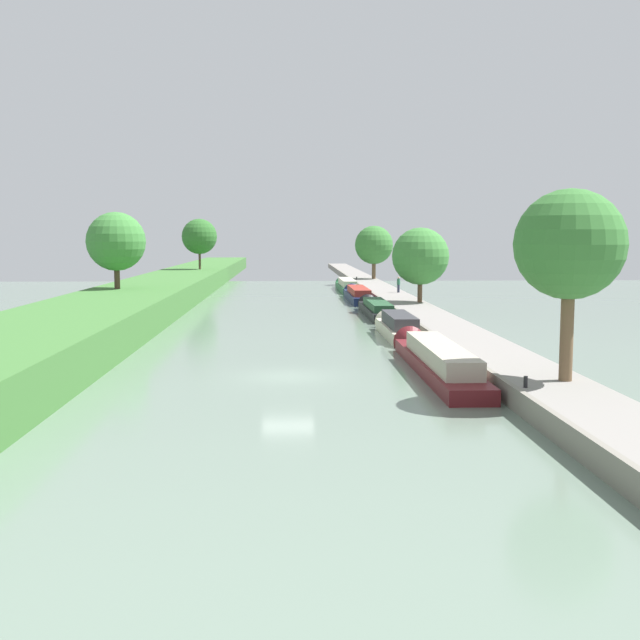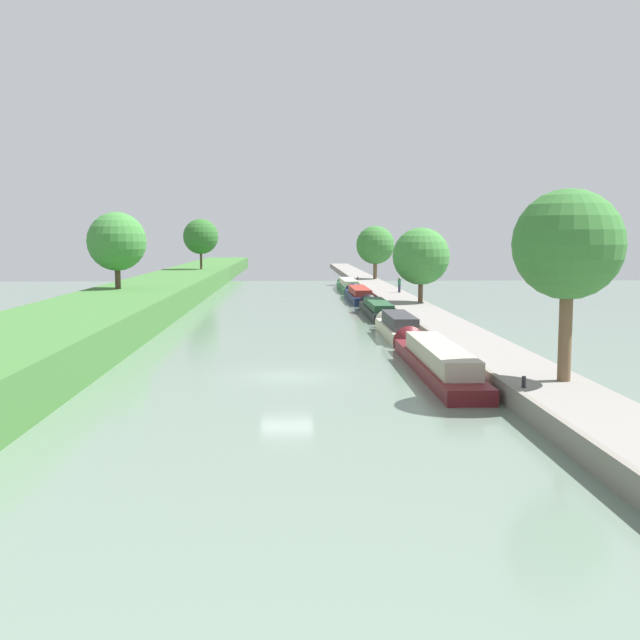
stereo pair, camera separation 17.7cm
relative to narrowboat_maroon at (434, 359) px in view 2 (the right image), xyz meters
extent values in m
plane|color=slate|center=(-7.37, -1.21, -0.62)|extent=(160.00, 160.00, 0.00)
cube|color=#3D7033|center=(-20.53, -1.21, 0.48)|extent=(8.41, 260.00, 2.21)
cube|color=gray|center=(3.33, -1.21, -0.19)|extent=(3.52, 260.00, 0.87)
cube|color=gray|center=(1.45, -1.21, -0.16)|extent=(0.25, 260.00, 0.92)
cube|color=maroon|center=(0.00, -0.66, -0.28)|extent=(2.06, 15.31, 0.69)
cube|color=#B2A893|center=(0.00, -1.43, 0.48)|extent=(1.69, 10.72, 0.84)
cone|color=maroon|center=(0.00, 7.61, -0.28)|extent=(1.96, 1.24, 1.96)
cube|color=beige|center=(0.01, 13.07, -0.23)|extent=(1.94, 9.48, 0.79)
cube|color=#333338|center=(0.01, 12.60, 0.58)|extent=(1.59, 6.64, 0.82)
cone|color=beige|center=(0.01, 18.39, -0.23)|extent=(1.84, 1.16, 1.84)
cube|color=black|center=(0.17, 27.05, -0.26)|extent=(1.92, 12.99, 0.72)
cube|color=#234C2D|center=(0.17, 26.40, 0.39)|extent=(1.58, 9.10, 0.60)
cone|color=black|center=(0.17, 34.13, -0.26)|extent=(1.83, 1.15, 1.83)
cube|color=#141E42|center=(-0.04, 42.21, -0.22)|extent=(2.03, 13.48, 0.80)
cube|color=maroon|center=(-0.04, 41.53, 0.51)|extent=(1.67, 9.43, 0.67)
cone|color=#141E42|center=(-0.04, 49.55, -0.22)|extent=(1.93, 1.22, 1.93)
cube|color=#1E6033|center=(-0.04, 57.74, -0.27)|extent=(1.95, 14.42, 0.71)
cube|color=beige|center=(-0.04, 57.02, 0.47)|extent=(1.60, 10.09, 0.76)
cone|color=#1E6033|center=(-0.04, 65.53, -0.27)|extent=(1.85, 1.17, 1.85)
cylinder|color=brown|center=(3.93, -7.35, 2.40)|extent=(0.53, 0.53, 4.32)
sphere|color=#387533|center=(3.93, -7.35, 5.78)|extent=(4.44, 4.44, 4.44)
cylinder|color=brown|center=(4.38, 30.18, 1.60)|extent=(0.42, 0.42, 2.71)
sphere|color=#3D7F38|center=(4.38, 30.18, 4.35)|extent=(5.06, 5.06, 5.06)
cylinder|color=brown|center=(4.52, 68.57, 1.85)|extent=(0.54, 0.54, 3.22)
sphere|color=#387533|center=(4.52, 68.57, 4.91)|extent=(5.28, 5.28, 5.28)
cylinder|color=#4C3828|center=(-19.43, 68.67, 3.17)|extent=(0.32, 0.32, 3.17)
sphere|color=#2D6628|center=(-19.43, 68.67, 6.08)|extent=(4.81, 4.81, 4.81)
cylinder|color=#4C3828|center=(-22.08, 29.29, 2.93)|extent=(0.48, 0.48, 2.68)
sphere|color=#3D7F38|center=(-22.08, 29.29, 5.66)|extent=(5.05, 5.05, 5.05)
cylinder|color=#282D42|center=(4.22, 42.43, 0.66)|extent=(0.26, 0.26, 0.82)
cylinder|color=#286647|center=(4.22, 42.43, 1.38)|extent=(0.34, 0.34, 0.62)
sphere|color=tan|center=(4.22, 42.43, 1.80)|extent=(0.22, 0.22, 0.22)
cylinder|color=black|center=(1.87, -8.71, 0.47)|extent=(0.16, 0.16, 0.45)
cylinder|color=black|center=(1.87, 65.60, 0.47)|extent=(0.16, 0.16, 0.45)
camera|label=1|loc=(-7.35, -37.92, 6.10)|focal=43.38mm
camera|label=2|loc=(-7.17, -37.93, 6.10)|focal=43.38mm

